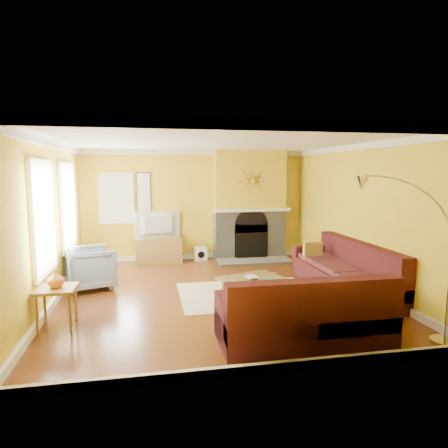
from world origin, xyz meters
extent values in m
cube|color=brown|center=(0.00, 0.00, -0.01)|extent=(5.50, 6.00, 0.02)
cube|color=white|center=(0.00, 0.00, 2.71)|extent=(5.50, 6.00, 0.02)
cube|color=gold|center=(0.00, 3.01, 1.35)|extent=(5.50, 0.02, 2.70)
cube|color=gold|center=(0.00, -3.01, 1.35)|extent=(5.50, 0.02, 2.70)
cube|color=gold|center=(-2.76, 0.00, 1.35)|extent=(0.02, 6.00, 2.70)
cube|color=gold|center=(2.76, 0.00, 1.35)|extent=(0.02, 6.00, 2.70)
cube|color=white|center=(-2.72, 1.30, 1.50)|extent=(0.06, 1.22, 1.72)
cube|color=white|center=(-2.72, -0.60, 1.50)|extent=(0.06, 1.22, 1.72)
cube|color=white|center=(-1.90, 2.96, 1.55)|extent=(0.82, 0.06, 1.22)
cube|color=white|center=(-1.25, 2.97, 1.60)|extent=(0.34, 0.04, 1.14)
cube|color=white|center=(1.35, 2.56, 1.25)|extent=(1.92, 0.22, 0.08)
cube|color=gray|center=(1.35, 2.25, 0.03)|extent=(1.80, 0.70, 0.06)
cube|color=beige|center=(0.54, -0.19, 0.01)|extent=(2.40, 1.80, 0.02)
cube|color=olive|center=(-0.92, 2.71, 0.30)|extent=(1.09, 0.49, 0.60)
imported|color=black|center=(-0.92, 2.71, 0.92)|extent=(1.12, 0.36, 0.64)
cube|color=white|center=(0.09, 2.80, 0.16)|extent=(0.32, 0.32, 0.32)
imported|color=gray|center=(-2.27, 0.74, 0.39)|extent=(1.07, 1.06, 0.79)
imported|color=orange|center=(-2.45, -1.18, 0.70)|extent=(0.26, 0.26, 0.24)
imported|color=white|center=(0.41, -0.60, 0.42)|extent=(0.22, 0.28, 0.03)
camera|label=1|loc=(-1.18, -6.90, 2.17)|focal=32.00mm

